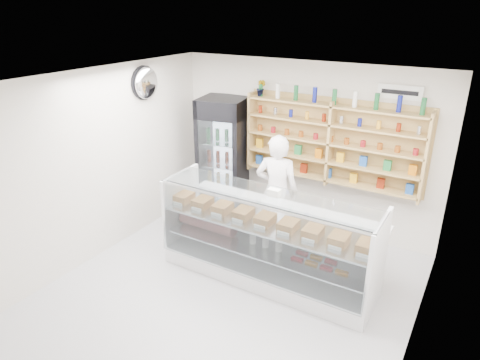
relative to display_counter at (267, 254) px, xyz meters
The scene contains 8 objects.
room 1.30m from the display_counter, 109.30° to the right, with size 5.00×5.00×5.00m.
display_counter is the anchor object (origin of this frame).
shop_worker 1.10m from the display_counter, 109.61° to the left, with size 0.66×0.44×1.82m, color white.
drinks_cooler 2.26m from the display_counter, 139.33° to the left, with size 0.90×0.88×2.14m.
wall_shelving 2.04m from the display_counter, 81.44° to the left, with size 2.84×0.28×1.33m.
potted_plant 2.73m from the display_counter, 122.09° to the left, with size 0.15×0.12×0.27m, color #1E6626.
security_mirror 3.24m from the display_counter, 169.28° to the left, with size 0.15×0.50×0.50m, color silver.
wall_sign 2.94m from the display_counter, 56.60° to the left, with size 0.62×0.03×0.20m, color white.
Camera 1 is at (2.56, -3.85, 3.59)m, focal length 32.00 mm.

